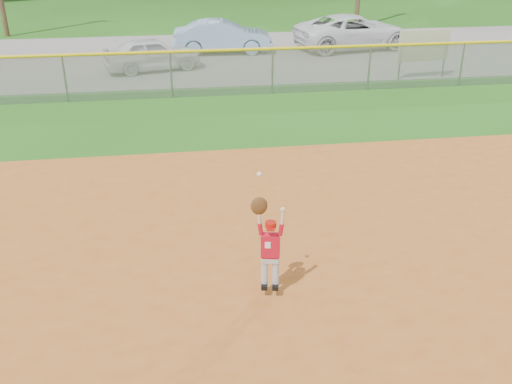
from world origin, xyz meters
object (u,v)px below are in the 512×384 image
at_px(ballplayer, 269,244).
at_px(car_white_a, 152,54).
at_px(car_white_b, 354,32).
at_px(sponsor_sign, 424,47).
at_px(car_blue, 223,37).

bearing_deg(ballplayer, car_white_a, 97.64).
distance_m(car_white_b, sponsor_sign, 5.52).
distance_m(car_white_a, car_white_b, 9.27).
relative_size(car_white_b, ballplayer, 2.73).
xyz_separation_m(car_white_a, ballplayer, (2.01, -15.01, 0.30)).
height_order(car_blue, ballplayer, ballplayer).
relative_size(car_white_a, car_blue, 0.87).
xyz_separation_m(car_blue, sponsor_sign, (6.77, -5.38, 0.45)).
distance_m(car_white_b, ballplayer, 19.04).
bearing_deg(car_blue, ballplayer, 179.72).
bearing_deg(sponsor_sign, car_blue, 141.49).
height_order(car_white_a, car_blue, car_blue).
distance_m(car_white_a, ballplayer, 15.14).
height_order(car_white_b, sponsor_sign, sponsor_sign).
xyz_separation_m(car_blue, car_white_b, (5.88, 0.05, 0.05)).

